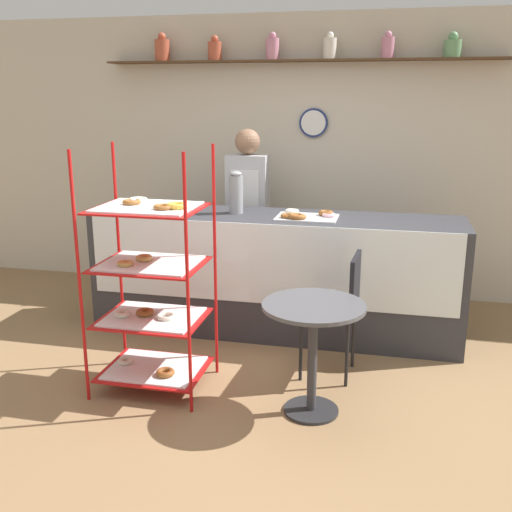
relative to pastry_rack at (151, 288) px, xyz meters
The scene contains 9 objects.
ground_plane 0.94m from the pastry_rack, ahead, with size 14.00×14.00×0.00m, color olive.
back_wall 2.54m from the pastry_rack, 75.52° to the left, with size 10.00×0.30×2.70m.
display_counter 1.35m from the pastry_rack, 62.65° to the left, with size 3.04×0.70×1.00m.
pastry_rack is the anchor object (origin of this frame).
person_worker 1.82m from the pastry_rack, 82.80° to the left, with size 0.37×0.24×1.66m.
cafe_table 1.12m from the pastry_rack, ahead, with size 0.64×0.64×0.73m.
cafe_chair 1.31m from the pastry_rack, 20.12° to the left, with size 0.40×0.40×0.90m.
coffee_carafe 1.33m from the pastry_rack, 77.55° to the left, with size 0.12×0.12×0.35m.
donut_tray_counter 1.46m from the pastry_rack, 52.67° to the left, with size 0.49×0.35×0.05m.
Camera 1 is at (0.91, -3.60, 1.97)m, focal length 42.00 mm.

